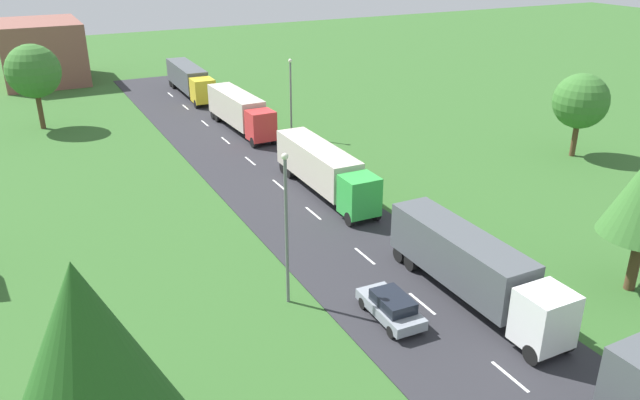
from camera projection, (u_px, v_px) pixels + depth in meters
road at (477, 350)px, 30.51m from camera, size 10.00×140.00×0.06m
lane_marking_centre at (511, 377)px, 28.57m from camera, size 0.16×123.95×0.01m
truck_second at (471, 265)px, 33.95m from camera, size 2.50×12.55×3.62m
truck_third at (324, 168)px, 48.00m from camera, size 2.60×12.98×3.55m
truck_fourth at (240, 110)px, 63.54m from camera, size 2.82×12.60×3.70m
truck_fifth at (190, 79)px, 77.37m from camera, size 2.75×13.96×3.56m
car_third at (391, 307)px, 32.57m from camera, size 1.94×4.35×1.48m
lamppost_second at (286, 223)px, 32.66m from camera, size 0.36×0.36×8.69m
lamppost_third at (291, 94)px, 60.65m from camera, size 0.36×0.36×7.77m
tree_birch at (87, 356)px, 20.00m from camera, size 6.25×6.25×9.78m
tree_elm at (581, 101)px, 55.18m from camera, size 4.88×4.88×7.55m
tree_ash at (33, 71)px, 62.80m from camera, size 5.40×5.40×8.69m
distant_building at (42, 52)px, 84.25m from camera, size 10.27×13.17×8.05m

